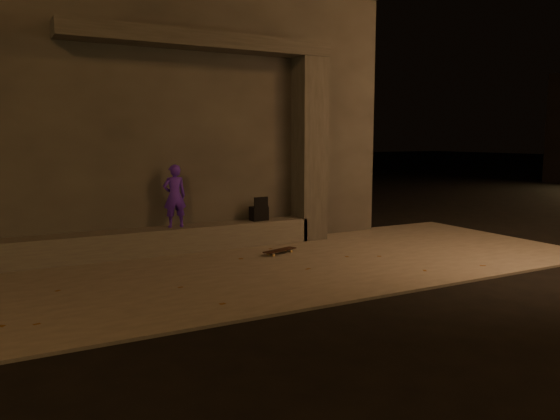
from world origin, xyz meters
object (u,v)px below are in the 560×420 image
backpack (259,212)px  skateboard (280,250)px  column (309,150)px  skateboarder (175,196)px

backpack → skateboard: backpack is taller
column → skateboard: column is taller
column → skateboarder: (-2.81, 0.00, -0.79)m
skateboarder → skateboard: size_ratio=1.58×
skateboarder → backpack: (1.67, -0.00, -0.40)m
backpack → skateboard: bearing=-100.1°
column → skateboard: bearing=-139.4°
column → skateboard: (-1.25, -1.07, -1.74)m
column → skateboarder: 2.92m
backpack → skateboarder: bearing=176.1°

